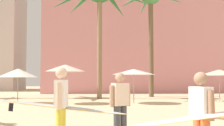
# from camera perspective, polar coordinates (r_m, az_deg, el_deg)

# --- Properties ---
(hotel_pink) EXTENTS (21.68, 9.14, 17.79)m
(hotel_pink) POSITION_cam_1_polar(r_m,az_deg,el_deg) (37.19, 4.42, 8.34)
(hotel_pink) COLOR pink
(hotel_pink) RESTS_ON ground
(palm_tree_far_left) EXTENTS (5.66, 5.63, 9.93)m
(palm_tree_far_left) POSITION_cam_1_polar(r_m,az_deg,el_deg) (26.68, 7.41, 11.45)
(palm_tree_far_left) COLOR brown
(palm_tree_far_left) RESTS_ON ground
(cafe_umbrella_0) EXTENTS (2.76, 2.76, 2.16)m
(cafe_umbrella_0) POSITION_cam_1_polar(r_m,az_deg,el_deg) (21.43, 19.86, -1.73)
(cafe_umbrella_0) COLOR gray
(cafe_umbrella_0) RESTS_ON ground
(cafe_umbrella_1) EXTENTS (2.73, 2.73, 2.15)m
(cafe_umbrella_1) POSITION_cam_1_polar(r_m,az_deg,el_deg) (18.68, 4.17, -1.70)
(cafe_umbrella_1) COLOR gray
(cafe_umbrella_1) RESTS_ON ground
(cafe_umbrella_2) EXTENTS (2.50, 2.50, 2.42)m
(cafe_umbrella_2) POSITION_cam_1_polar(r_m,az_deg,el_deg) (18.57, -8.94, -0.95)
(cafe_umbrella_2) COLOR gray
(cafe_umbrella_2) RESTS_ON ground
(cafe_umbrella_3) EXTENTS (2.44, 2.44, 2.18)m
(cafe_umbrella_3) POSITION_cam_1_polar(r_m,az_deg,el_deg) (19.46, -17.56, -1.82)
(cafe_umbrella_3) COLOR gray
(cafe_umbrella_3) RESTS_ON ground
(person_mid_left) EXTENTS (0.87, 0.90, 0.95)m
(person_mid_left) POSITION_cam_1_polar(r_m,az_deg,el_deg) (12.26, 18.93, -8.41)
(person_mid_left) COLOR tan
(person_mid_left) RESTS_ON ground
(person_near_left) EXTENTS (2.87, 1.14, 1.75)m
(person_near_left) POSITION_cam_1_polar(r_m,az_deg,el_deg) (6.40, -9.70, -8.17)
(person_near_left) COLOR gold
(person_near_left) RESTS_ON ground
(person_far_right) EXTENTS (3.11, 1.01, 1.63)m
(person_far_right) POSITION_cam_1_polar(r_m,az_deg,el_deg) (5.35, 17.33, -9.49)
(person_far_right) COLOR orange
(person_far_right) RESTS_ON ground
(person_mid_right) EXTENTS (0.58, 0.37, 1.67)m
(person_mid_right) POSITION_cam_1_polar(r_m,az_deg,el_deg) (7.35, 1.58, -7.72)
(person_mid_right) COLOR #3D3D42
(person_mid_right) RESTS_ON ground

